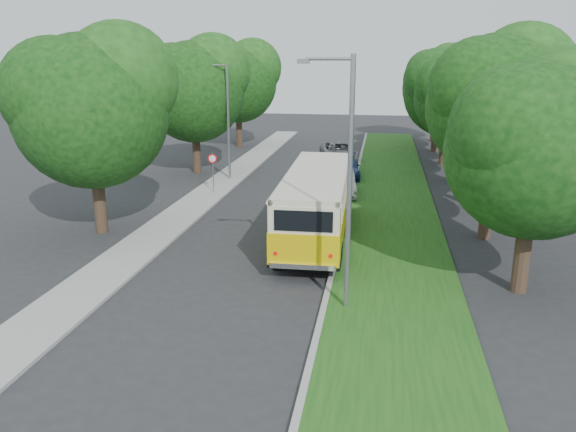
% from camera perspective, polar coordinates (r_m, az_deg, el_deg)
% --- Properties ---
extents(ground, '(120.00, 120.00, 0.00)m').
position_cam_1_polar(ground, '(21.45, -5.25, -5.81)').
color(ground, '#272729').
rests_on(ground, ground).
extents(curb, '(0.20, 70.00, 0.15)m').
position_cam_1_polar(curb, '(25.53, 5.45, -2.03)').
color(curb, gray).
rests_on(curb, ground).
extents(grass_verge, '(4.50, 70.00, 0.13)m').
position_cam_1_polar(grass_verge, '(25.49, 10.72, -2.29)').
color(grass_verge, '#1B4B14').
rests_on(grass_verge, ground).
extents(sidewalk, '(2.20, 70.00, 0.12)m').
position_cam_1_polar(sidewalk, '(27.38, -12.37, -1.12)').
color(sidewalk, gray).
rests_on(sidewalk, ground).
extents(treeline, '(24.27, 41.91, 9.46)m').
position_cam_1_polar(treeline, '(37.34, 6.50, 12.81)').
color(treeline, '#332319').
rests_on(treeline, ground).
extents(lamppost_near, '(1.71, 0.16, 8.00)m').
position_cam_1_polar(lamppost_near, '(17.14, 5.98, 3.87)').
color(lamppost_near, gray).
rests_on(lamppost_near, ground).
extents(lamppost_far, '(1.71, 0.16, 7.50)m').
position_cam_1_polar(lamppost_far, '(36.80, -6.25, 9.94)').
color(lamppost_far, gray).
rests_on(lamppost_far, ground).
extents(warning_sign, '(0.56, 0.10, 2.50)m').
position_cam_1_polar(warning_sign, '(33.27, -7.66, 5.06)').
color(warning_sign, gray).
rests_on(warning_sign, ground).
extents(vintage_bus, '(2.98, 10.61, 3.13)m').
position_cam_1_polar(vintage_bus, '(24.87, 2.91, 1.12)').
color(vintage_bus, '#DDBB07').
rests_on(vintage_bus, ground).
extents(car_silver, '(3.01, 4.78, 1.52)m').
position_cam_1_polar(car_silver, '(27.61, 2.84, 0.89)').
color(car_silver, '#B7B7BC').
rests_on(car_silver, ground).
extents(car_white, '(2.03, 4.31, 1.37)m').
position_cam_1_polar(car_white, '(33.21, 5.48, 3.30)').
color(car_white, silver).
rests_on(car_white, ground).
extents(car_blue, '(2.37, 4.96, 1.39)m').
position_cam_1_polar(car_blue, '(38.03, 5.80, 4.94)').
color(car_blue, '#122450').
rests_on(car_blue, ground).
extents(car_grey, '(3.56, 5.73, 1.48)m').
position_cam_1_polar(car_grey, '(43.90, 5.15, 6.49)').
color(car_grey, slate).
rests_on(car_grey, ground).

